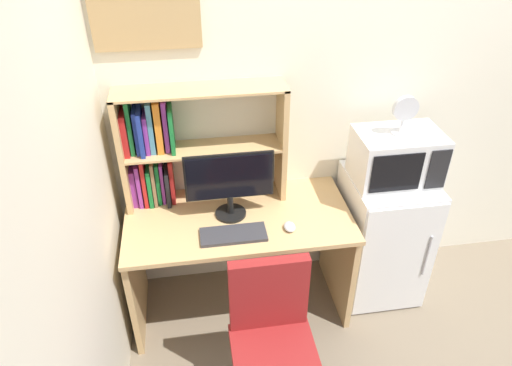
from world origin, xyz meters
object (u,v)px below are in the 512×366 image
at_px(monitor, 229,181).
at_px(desk_chair, 272,353).
at_px(computer_mouse, 290,227).
at_px(microwave, 396,157).
at_px(hutch_bookshelf, 174,146).
at_px(wall_corkboard, 144,3).
at_px(keyboard, 233,235).
at_px(mini_fridge, 382,235).
at_px(desk_fan, 404,113).

relative_size(monitor, desk_chair, 0.55).
bearing_deg(computer_mouse, microwave, 17.38).
bearing_deg(hutch_bookshelf, wall_corkboard, 130.65).
bearing_deg(keyboard, mini_fridge, 12.39).
height_order(computer_mouse, mini_fridge, mini_fridge).
bearing_deg(wall_corkboard, keyboard, -53.84).
relative_size(keyboard, wall_corkboard, 0.67).
relative_size(computer_mouse, mini_fridge, 0.10).
bearing_deg(monitor, wall_corkboard, 141.35).
height_order(hutch_bookshelf, mini_fridge, hutch_bookshelf).
bearing_deg(microwave, hutch_bookshelf, 171.95).
bearing_deg(mini_fridge, wall_corkboard, 168.67).
height_order(monitor, keyboard, monitor).
height_order(keyboard, desk_chair, desk_chair).
height_order(computer_mouse, desk_fan, desk_fan).
relative_size(microwave, desk_chair, 0.54).
distance_m(computer_mouse, mini_fridge, 0.79).
distance_m(monitor, computer_mouse, 0.43).
distance_m(hutch_bookshelf, mini_fridge, 1.48).
xyz_separation_m(hutch_bookshelf, desk_chair, (0.42, -0.94, -0.73)).
relative_size(hutch_bookshelf, monitor, 1.89).
bearing_deg(keyboard, desk_fan, 12.35).
relative_size(computer_mouse, microwave, 0.18).
relative_size(keyboard, desk_chair, 0.40).
distance_m(mini_fridge, desk_chair, 1.16).
bearing_deg(desk_chair, monitor, 99.54).
bearing_deg(microwave, desk_chair, -139.25).
distance_m(monitor, mini_fridge, 1.14).
distance_m(computer_mouse, microwave, 0.77).
xyz_separation_m(monitor, desk_chair, (0.12, -0.73, -0.59)).
xyz_separation_m(hutch_bookshelf, desk_fan, (1.29, -0.19, 0.20)).
distance_m(desk_fan, desk_chair, 1.48).
bearing_deg(keyboard, desk_chair, -76.22).
xyz_separation_m(hutch_bookshelf, computer_mouse, (0.61, -0.40, -0.36)).
bearing_deg(computer_mouse, wall_corkboard, 144.73).
bearing_deg(desk_fan, keyboard, -167.65).
bearing_deg(wall_corkboard, microwave, -11.20).
height_order(hutch_bookshelf, computer_mouse, hutch_bookshelf).
bearing_deg(computer_mouse, mini_fridge, 17.16).
distance_m(computer_mouse, desk_fan, 0.90).
relative_size(hutch_bookshelf, computer_mouse, 10.57).
bearing_deg(monitor, hutch_bookshelf, 144.81).
height_order(desk_fan, wall_corkboard, wall_corkboard).
distance_m(hutch_bookshelf, monitor, 0.38).
bearing_deg(hutch_bookshelf, keyboard, -54.89).
height_order(hutch_bookshelf, wall_corkboard, wall_corkboard).
bearing_deg(keyboard, computer_mouse, 1.84).
xyz_separation_m(microwave, wall_corkboard, (-1.37, 0.27, 0.86)).
bearing_deg(desk_fan, microwave, 40.86).
relative_size(microwave, desk_fan, 2.12).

